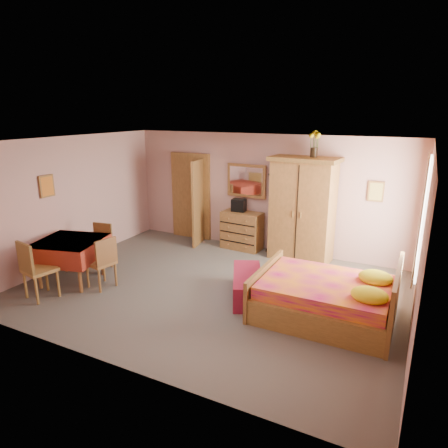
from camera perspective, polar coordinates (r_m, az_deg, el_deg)
The scene contains 23 objects.
floor at distance 7.25m, azimuth -1.80°, elevation -9.26°, with size 6.50×6.50×0.00m, color slate.
ceiling at distance 6.58m, azimuth -2.00°, elevation 11.68°, with size 6.50×6.50×0.00m, color brown.
wall_back at distance 9.01m, azimuth 5.76°, elevation 4.45°, with size 6.50×0.10×2.60m, color tan.
wall_front at distance 4.87m, azimuth -16.20°, elevation -6.29°, with size 6.50×0.10×2.60m, color tan.
wall_left at distance 8.79m, azimuth -20.86°, elevation 3.18°, with size 0.10×5.00×2.60m, color tan.
wall_right at distance 6.03m, azimuth 26.42°, elevation -3.06°, with size 0.10×5.00×2.60m, color tan.
doorway at distance 9.87m, azimuth -4.70°, elevation 3.86°, with size 1.06×0.12×2.15m, color #9E6B35.
window at distance 7.14m, azimuth 26.46°, elevation 0.99°, with size 0.08×1.40×1.95m, color white.
picture_left at distance 8.31m, azimuth -24.01°, elevation 4.97°, with size 0.04×0.32×0.42m, color orange.
picture_back at distance 8.40m, azimuth 20.88°, elevation 4.36°, with size 0.30×0.04×0.40m, color #D8BF59.
chest_of_drawers at distance 9.15m, azimuth 2.57°, elevation -0.93°, with size 0.91×0.46×0.86m, color #8E5E30.
wall_mirror at distance 9.07m, azimuth 3.21°, elevation 6.19°, with size 0.95×0.05×0.75m, color white.
stereo at distance 9.08m, azimuth 2.13°, elevation 2.70°, with size 0.30×0.22×0.28m, color black.
floor_lamp at distance 8.90m, azimuth 6.82°, elevation 1.48°, with size 0.22×0.22×1.76m, color black.
wardrobe at distance 8.47m, azimuth 11.12°, elevation 2.01°, with size 1.39×0.72×2.18m, color #AB743A.
sunflower_vase at distance 8.26m, azimuth 12.80°, elevation 11.11°, with size 0.21×0.21×0.53m, color yellow.
bed at distance 6.37m, azimuth 14.29°, elevation -8.76°, with size 2.07×1.63×0.96m, color #BC1269.
bench at distance 6.91m, azimuth 3.32°, elevation -8.71°, with size 0.47×1.26×0.42m, color maroon.
dining_table at distance 7.93m, azimuth -20.95°, elevation -4.95°, with size 1.10×1.10×0.81m, color maroon.
chair_south at distance 7.43m, azimuth -24.82°, elevation -5.88°, with size 0.47×0.47×1.03m, color #AE7C3B.
chair_north at distance 8.32m, azimuth -17.51°, elevation -3.25°, with size 0.42×0.42×0.92m, color olive.
chair_west at distance 8.40m, azimuth -24.45°, elevation -3.96°, with size 0.39×0.39×0.86m, color #9B6134.
chair_east at distance 7.50m, azimuth -17.21°, elevation -5.22°, with size 0.43×0.43×0.94m, color #9E6935.
Camera 1 is at (3.15, -5.75, 3.10)m, focal length 32.00 mm.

